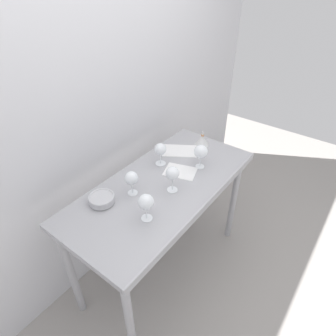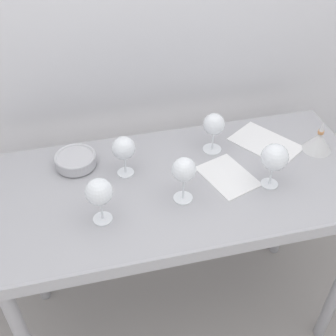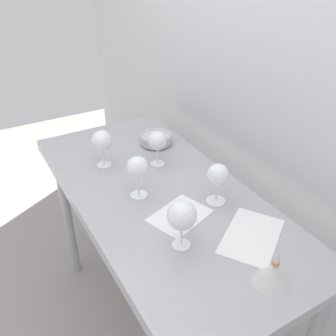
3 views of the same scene
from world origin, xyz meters
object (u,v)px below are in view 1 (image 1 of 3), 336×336
at_px(wine_glass_far_left, 131,179).
at_px(wine_glass_near_center, 172,174).
at_px(tasting_sheet_upper, 180,171).
at_px(tasting_bowl, 102,199).
at_px(wine_glass_near_left, 146,202).
at_px(tasting_sheet_lower, 180,151).
at_px(decanter_funnel, 202,140).
at_px(wine_glass_near_right, 201,152).
at_px(wine_glass_far_right, 160,150).

bearing_deg(wine_glass_far_left, wine_glass_near_center, -46.19).
height_order(tasting_sheet_upper, tasting_bowl, tasting_bowl).
relative_size(wine_glass_far_left, tasting_bowl, 1.03).
xyz_separation_m(wine_glass_near_center, wine_glass_far_left, (-0.17, 0.18, -0.01)).
relative_size(wine_glass_near_left, wine_glass_far_left, 1.06).
xyz_separation_m(tasting_sheet_upper, tasting_bowl, (-0.54, 0.19, 0.03)).
bearing_deg(wine_glass_near_left, tasting_sheet_lower, 20.57).
relative_size(wine_glass_near_center, decanter_funnel, 1.37).
distance_m(wine_glass_near_right, tasting_sheet_upper, 0.19).
distance_m(tasting_sheet_lower, decanter_funnel, 0.20).
bearing_deg(wine_glass_near_right, wine_glass_far_left, 159.70).
height_order(wine_glass_near_left, wine_glass_far_left, wine_glass_near_left).
xyz_separation_m(wine_glass_far_left, tasting_bowl, (-0.18, 0.09, -0.09)).
xyz_separation_m(wine_glass_near_center, decanter_funnel, (0.59, 0.15, -0.09)).
height_order(wine_glass_near_right, decanter_funnel, wine_glass_near_right).
distance_m(wine_glass_near_center, wine_glass_near_right, 0.32).
relative_size(wine_glass_near_center, wine_glass_far_left, 1.09).
height_order(wine_glass_far_left, wine_glass_far_right, wine_glass_far_right).
bearing_deg(tasting_bowl, tasting_sheet_lower, -2.92).
bearing_deg(wine_glass_near_left, wine_glass_far_left, 62.25).
xyz_separation_m(wine_glass_near_right, decanter_funnel, (0.27, 0.15, -0.08)).
xyz_separation_m(wine_glass_near_center, wine_glass_near_right, (0.32, -0.00, -0.01)).
distance_m(wine_glass_near_left, tasting_sheet_lower, 0.75).
bearing_deg(wine_glass_far_left, tasting_sheet_upper, -16.41).
xyz_separation_m(wine_glass_far_right, tasting_sheet_lower, (0.22, -0.01, -0.12)).
relative_size(tasting_sheet_lower, tasting_bowl, 1.70).
xyz_separation_m(wine_glass_near_center, tasting_sheet_upper, (0.19, 0.07, -0.13)).
distance_m(tasting_sheet_upper, tasting_sheet_lower, 0.27).
distance_m(wine_glass_near_right, decanter_funnel, 0.32).
distance_m(wine_glass_near_center, wine_glass_far_left, 0.25).
distance_m(wine_glass_far_left, tasting_sheet_lower, 0.60).
bearing_deg(wine_glass_near_left, wine_glass_near_right, 2.77).
bearing_deg(wine_glass_far_right, wine_glass_near_center, -127.47).
relative_size(wine_glass_near_center, wine_glass_near_right, 1.00).
distance_m(wine_glass_near_center, tasting_sheet_lower, 0.49).
relative_size(tasting_sheet_lower, decanter_funnel, 2.08).
bearing_deg(wine_glass_near_center, tasting_sheet_upper, 20.96).
bearing_deg(wine_glass_near_left, tasting_bowl, 101.92).
relative_size(wine_glass_near_center, tasting_sheet_lower, 0.66).
relative_size(wine_glass_far_right, tasting_sheet_upper, 0.77).
bearing_deg(tasting_sheet_upper, wine_glass_far_right, 73.77).
xyz_separation_m(wine_glass_near_right, wine_glass_far_left, (-0.50, 0.18, -0.01)).
distance_m(wine_glass_far_left, wine_glass_far_right, 0.36).
bearing_deg(tasting_sheet_upper, wine_glass_near_center, -177.58).
bearing_deg(wine_glass_near_center, decanter_funnel, 13.85).
xyz_separation_m(wine_glass_far_left, tasting_sheet_upper, (0.37, -0.11, -0.11)).
bearing_deg(wine_glass_near_right, tasting_sheet_lower, 69.80).
xyz_separation_m(wine_glass_near_left, wine_glass_far_left, (0.11, 0.21, -0.01)).
bearing_deg(tasting_sheet_lower, decanter_funnel, -57.67).
distance_m(wine_glass_near_center, decanter_funnel, 0.62).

